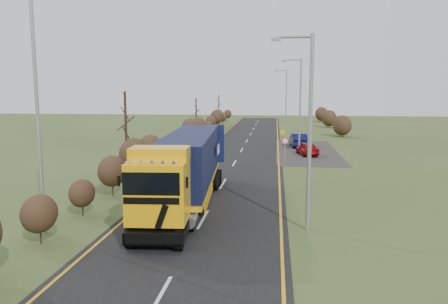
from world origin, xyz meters
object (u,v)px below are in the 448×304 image
Objects in this scene: streetlight_near at (308,125)px; speed_sign at (285,145)px; lorry at (187,165)px; car_blue_sedan at (298,140)px; car_red_hatchback at (307,149)px.

streetlight_near is 3.88× the size of speed_sign.
lorry is 1.66× the size of streetlight_near.
car_blue_sedan is at bearing 70.22° from lorry.
streetlight_near is (5.97, -3.22, 2.46)m from lorry.
car_red_hatchback is 0.43× the size of streetlight_near.
streetlight_near is (-1.66, -22.32, 4.06)m from car_red_hatchback.
lorry is 3.17× the size of car_blue_sedan.
lorry is 20.62m from car_red_hatchback.
car_blue_sedan is at bearing 87.74° from streetlight_near.
speed_sign is at bearing 77.29° from car_blue_sedan.
streetlight_near is at bearing 73.32° from car_red_hatchback.
speed_sign is at bearing 91.77° from streetlight_near.
streetlight_near reaches higher than lorry.
streetlight_near is at bearing -88.23° from speed_sign.
lorry is 3.89× the size of car_red_hatchback.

